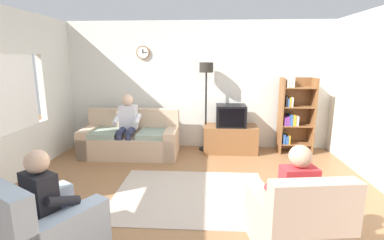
# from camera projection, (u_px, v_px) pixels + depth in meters

# --- Properties ---
(ground_plane) EXTENTS (12.00, 12.00, 0.00)m
(ground_plane) POSITION_uv_depth(u_px,v_px,m) (190.00, 203.00, 3.85)
(ground_plane) COLOR #8C603D
(back_wall_assembly) EXTENTS (6.20, 0.17, 2.70)m
(back_wall_assembly) POSITION_uv_depth(u_px,v_px,m) (198.00, 86.00, 6.16)
(back_wall_assembly) COLOR silver
(back_wall_assembly) RESTS_ON ground_plane
(couch) EXTENTS (1.90, 0.88, 0.90)m
(couch) POSITION_uv_depth(u_px,v_px,m) (131.00, 140.00, 5.77)
(couch) COLOR tan
(couch) RESTS_ON ground_plane
(tv_stand) EXTENTS (1.10, 0.56, 0.56)m
(tv_stand) POSITION_uv_depth(u_px,v_px,m) (230.00, 139.00, 5.95)
(tv_stand) COLOR brown
(tv_stand) RESTS_ON ground_plane
(tv) EXTENTS (0.60, 0.49, 0.44)m
(tv) POSITION_uv_depth(u_px,v_px,m) (231.00, 116.00, 5.82)
(tv) COLOR black
(tv) RESTS_ON tv_stand
(bookshelf) EXTENTS (0.68, 0.36, 1.58)m
(bookshelf) POSITION_uv_depth(u_px,v_px,m) (293.00, 114.00, 5.83)
(bookshelf) COLOR brown
(bookshelf) RESTS_ON ground_plane
(floor_lamp) EXTENTS (0.28, 0.28, 1.85)m
(floor_lamp) POSITION_uv_depth(u_px,v_px,m) (206.00, 82.00, 5.83)
(floor_lamp) COLOR black
(floor_lamp) RESTS_ON ground_plane
(armchair_near_window) EXTENTS (1.14, 1.16, 0.90)m
(armchair_near_window) POSITION_uv_depth(u_px,v_px,m) (45.00, 232.00, 2.73)
(armchair_near_window) COLOR #9EADBC
(armchair_near_window) RESTS_ON ground_plane
(armchair_near_bookshelf) EXTENTS (0.91, 0.98, 0.90)m
(armchair_near_bookshelf) POSITION_uv_depth(u_px,v_px,m) (295.00, 224.00, 2.87)
(armchair_near_bookshelf) COLOR tan
(armchair_near_bookshelf) RESTS_ON ground_plane
(area_rug) EXTENTS (2.20, 1.70, 0.01)m
(area_rug) POSITION_uv_depth(u_px,v_px,m) (191.00, 195.00, 4.08)
(area_rug) COLOR #AD9E8E
(area_rug) RESTS_ON ground_plane
(person_on_couch) EXTENTS (0.51, 0.54, 1.24)m
(person_on_couch) POSITION_uv_depth(u_px,v_px,m) (127.00, 122.00, 5.58)
(person_on_couch) COLOR silver
(person_on_couch) RESTS_ON ground_plane
(person_in_left_armchair) EXTENTS (0.61, 0.63, 1.12)m
(person_in_left_armchair) POSITION_uv_depth(u_px,v_px,m) (50.00, 199.00, 2.74)
(person_in_left_armchair) COLOR black
(person_in_left_armchair) RESTS_ON ground_plane
(person_in_right_armchair) EXTENTS (0.55, 0.57, 1.12)m
(person_in_right_armchair) POSITION_uv_depth(u_px,v_px,m) (293.00, 191.00, 2.89)
(person_in_right_armchair) COLOR red
(person_in_right_armchair) RESTS_ON ground_plane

